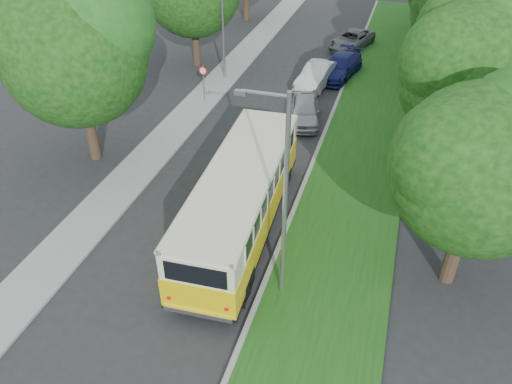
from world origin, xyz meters
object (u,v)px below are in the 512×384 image
(lamppost_near, at_px, (282,196))
(car_grey, at_px, (352,40))
(vintage_bus, at_px, (241,201))
(car_blue, at_px, (340,66))
(lamppost_far, at_px, (221,20))
(car_silver, at_px, (305,110))
(car_white, at_px, (317,75))

(lamppost_near, xyz_separation_m, car_grey, (-1.21, 27.50, -3.68))
(vintage_bus, bearing_deg, car_blue, 83.55)
(lamppost_near, relative_size, lamppost_far, 1.07)
(lamppost_near, bearing_deg, lamppost_far, 115.71)
(car_silver, height_order, car_grey, car_silver)
(car_silver, bearing_deg, car_grey, 75.33)
(car_silver, relative_size, car_blue, 0.82)
(car_blue, relative_size, car_grey, 1.04)
(car_white, xyz_separation_m, car_grey, (1.19, 8.34, -0.08))
(car_blue, bearing_deg, lamppost_near, -75.16)
(car_grey, bearing_deg, lamppost_far, -114.00)
(car_silver, bearing_deg, lamppost_near, -92.44)
(lamppost_far, bearing_deg, lamppost_near, -64.29)
(lamppost_far, height_order, vintage_bus, lamppost_far)
(lamppost_far, distance_m, car_white, 7.35)
(car_white, bearing_deg, car_grey, 92.38)
(lamppost_near, bearing_deg, vintage_bus, 129.49)
(car_white, distance_m, car_blue, 2.44)
(vintage_bus, height_order, car_silver, vintage_bus)
(lamppost_near, relative_size, car_grey, 1.61)
(lamppost_near, relative_size, vintage_bus, 0.74)
(lamppost_near, bearing_deg, car_grey, 92.51)
(lamppost_near, height_order, lamppost_far, lamppost_near)
(lamppost_far, xyz_separation_m, car_grey, (7.70, 9.00, -3.43))
(lamppost_far, height_order, car_white, lamppost_far)
(lamppost_far, xyz_separation_m, vintage_bus, (6.46, -15.53, -2.52))
(lamppost_far, bearing_deg, car_white, 5.82)
(car_white, bearing_deg, car_blue, 71.22)
(lamppost_near, distance_m, car_white, 19.65)
(vintage_bus, bearing_deg, lamppost_near, -53.08)
(vintage_bus, height_order, car_blue, vintage_bus)
(car_silver, bearing_deg, car_white, 82.38)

